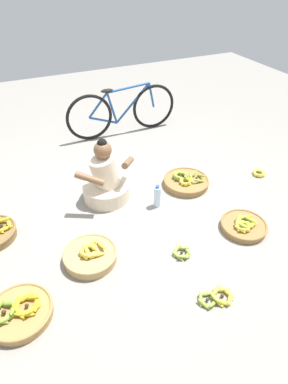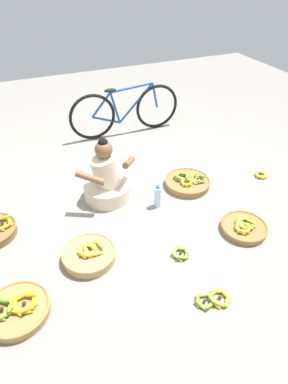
# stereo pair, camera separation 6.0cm
# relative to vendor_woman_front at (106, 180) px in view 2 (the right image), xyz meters

# --- Properties ---
(ground_plane) EXTENTS (10.00, 10.00, 0.00)m
(ground_plane) POSITION_rel_vendor_woman_front_xyz_m (0.24, -0.30, -0.24)
(ground_plane) COLOR gray
(vendor_woman_front) EXTENTS (0.74, 0.54, 0.76)m
(vendor_woman_front) POSITION_rel_vendor_woman_front_xyz_m (0.00, 0.00, 0.00)
(vendor_woman_front) COLOR beige
(vendor_woman_front) RESTS_ON ground
(bicycle_leaning) EXTENTS (1.70, 0.08, 0.73)m
(bicycle_leaning) POSITION_rel_vendor_woman_front_xyz_m (0.77, 1.44, 0.12)
(bicycle_leaning) COLOR black
(bicycle_leaning) RESTS_ON ground
(banana_basket_back_right) EXTENTS (0.47, 0.47, 0.13)m
(banana_basket_back_right) POSITION_rel_vendor_woman_front_xyz_m (1.10, -1.07, -0.19)
(banana_basket_back_right) COLOR olive
(banana_basket_back_right) RESTS_ON ground
(banana_basket_near_vendor) EXTENTS (0.50, 0.50, 0.18)m
(banana_basket_near_vendor) POSITION_rel_vendor_woman_front_xyz_m (-0.44, -0.81, -0.18)
(banana_basket_near_vendor) COLOR tan
(banana_basket_near_vendor) RESTS_ON ground
(banana_basket_front_left) EXTENTS (0.51, 0.51, 0.16)m
(banana_basket_front_left) POSITION_rel_vendor_woman_front_xyz_m (-1.11, -1.14, -0.19)
(banana_basket_front_left) COLOR #A87F47
(banana_basket_front_left) RESTS_ON ground
(banana_basket_back_center) EXTENTS (0.55, 0.55, 0.16)m
(banana_basket_back_center) POSITION_rel_vendor_woman_front_xyz_m (0.95, -0.16, -0.19)
(banana_basket_back_center) COLOR olive
(banana_basket_back_center) RESTS_ON ground
(loose_bananas_front_center) EXTENTS (0.19, 0.19, 0.07)m
(loose_bananas_front_center) POSITION_rel_vendor_woman_front_xyz_m (1.91, -0.36, -0.21)
(loose_bananas_front_center) COLOR yellow
(loose_bananas_front_center) RESTS_ON ground
(loose_bananas_near_bicycle) EXTENTS (0.20, 0.20, 0.09)m
(loose_bananas_near_bicycle) POSITION_rel_vendor_woman_front_xyz_m (0.35, -1.11, -0.21)
(loose_bananas_near_bicycle) COLOR #9EB747
(loose_bananas_near_bicycle) RESTS_ON ground
(loose_bananas_mid_right) EXTENTS (0.33, 0.22, 0.09)m
(loose_bananas_mid_right) POSITION_rel_vendor_woman_front_xyz_m (0.38, -1.65, -0.21)
(loose_bananas_mid_right) COLOR yellow
(loose_bananas_mid_right) RESTS_ON ground
(water_bottle) EXTENTS (0.08, 0.08, 0.27)m
(water_bottle) POSITION_rel_vendor_woman_front_xyz_m (0.46, -0.37, -0.11)
(water_bottle) COLOR silver
(water_bottle) RESTS_ON ground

